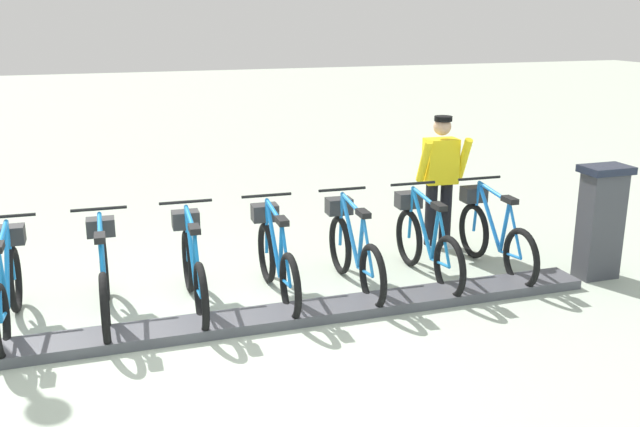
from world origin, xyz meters
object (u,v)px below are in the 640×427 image
Objects in this scene: bike_docked_3 at (276,258)px; bike_docked_4 at (193,267)px; bike_docked_0 at (493,234)px; bike_docked_5 at (104,276)px; bike_docked_1 at (425,242)px; payment_kiosk at (600,220)px; worker_near_rack at (440,176)px; bike_docked_2 at (353,249)px; bike_docked_6 at (8,287)px.

bike_docked_3 is 1.00× the size of bike_docked_4.
bike_docked_0 is at bearing -90.00° from bike_docked_4.
bike_docked_3 and bike_docked_5 have the same top height.
bike_docked_1 is at bearing -90.00° from bike_docked_4.
bike_docked_0 is (0.57, 0.99, -0.24)m from payment_kiosk.
worker_near_rack reaches higher than bike_docked_4.
bike_docked_1 is at bearing -90.00° from bike_docked_2.
bike_docked_4 is 0.86m from bike_docked_5.
bike_docked_2 is 3.43m from bike_docked_6.
bike_docked_6 is at bearing 90.00° from bike_docked_3.
bike_docked_4 is at bearing 106.98° from worker_near_rack.
bike_docked_2 and bike_docked_6 have the same top height.
bike_docked_5 is (0.00, 0.86, 0.00)m from bike_docked_4.
bike_docked_0 is at bearing -90.00° from bike_docked_1.
payment_kiosk is at bearing -107.19° from bike_docked_1.
bike_docked_0 is 1.00× the size of bike_docked_3.
bike_docked_6 is at bearing 90.00° from bike_docked_4.
bike_docked_0 is 0.86m from bike_docked_1.
bike_docked_4 is at bearing 90.00° from bike_docked_0.
bike_docked_0 is at bearing 59.98° from payment_kiosk.
payment_kiosk reaches higher than bike_docked_3.
bike_docked_3 is at bearing 80.89° from payment_kiosk.
bike_docked_2 and bike_docked_4 have the same top height.
worker_near_rack reaches higher than bike_docked_6.
bike_docked_3 is 1.00× the size of bike_docked_5.
worker_near_rack is at bearing -34.22° from bike_docked_1.
payment_kiosk is 4.47m from bike_docked_4.
bike_docked_4 is at bearing 90.00° from bike_docked_1.
bike_docked_2 is at bearing 122.91° from worker_near_rack.
bike_docked_3 is at bearing -90.00° from bike_docked_5.
payment_kiosk is 0.74× the size of bike_docked_1.
bike_docked_6 is at bearing 84.68° from payment_kiosk.
bike_docked_6 is (0.00, 4.29, 0.00)m from bike_docked_1.
bike_docked_5 is (0.57, 5.28, -0.24)m from payment_kiosk.
payment_kiosk is at bearing -99.11° from bike_docked_3.
bike_docked_6 is at bearing 101.30° from worker_near_rack.
bike_docked_2 is at bearing -90.00° from bike_docked_3.
bike_docked_2 and bike_docked_5 have the same top height.
bike_docked_4 is (0.00, 1.72, 0.00)m from bike_docked_2.
bike_docked_0 is at bearing -90.00° from bike_docked_6.
worker_near_rack reaches higher than bike_docked_1.
payment_kiosk reaches higher than bike_docked_4.
bike_docked_6 is (0.00, 3.43, 0.00)m from bike_docked_2.
worker_near_rack reaches higher than bike_docked_3.
bike_docked_2 is at bearing -90.00° from bike_docked_6.
bike_docked_5 is at bearing 90.00° from bike_docked_3.
payment_kiosk is 1.17m from bike_docked_0.
payment_kiosk is 0.74× the size of bike_docked_3.
bike_docked_1 is 1.29m from worker_near_rack.
bike_docked_1 and bike_docked_2 have the same top height.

